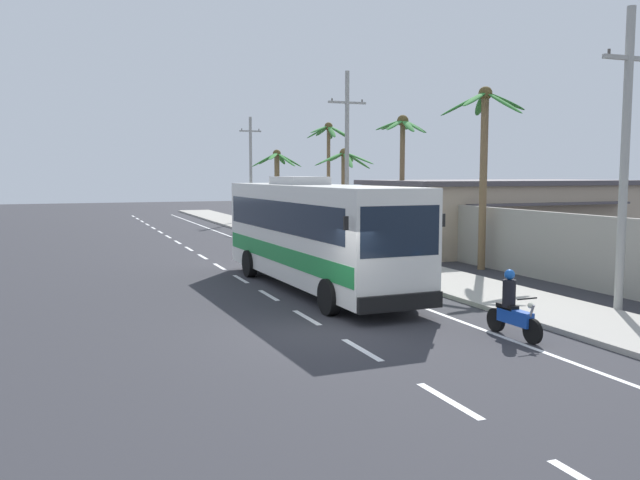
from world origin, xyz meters
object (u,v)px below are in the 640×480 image
pedestrian_midwalk (305,229)px  utility_pole_nearest (625,157)px  pedestrian_near_kerb (317,227)px  utility_pole_far (251,167)px  palm_fourth (344,176)px  pedestrian_far_walk (339,230)px  utility_pole_mid (347,155)px  palm_third (484,144)px  motorcycle_beside_bus (512,310)px  palm_nearest (277,175)px  roadside_building (500,214)px  palm_second (402,150)px  motorcycle_trailing (293,241)px  palm_farthest (328,149)px  coach_bus_foreground (314,231)px

pedestrian_midwalk → utility_pole_nearest: size_ratio=0.19×
pedestrian_near_kerb → utility_pole_far: (1.14, 18.36, 3.57)m
utility_pole_far → palm_fourth: bearing=-87.3°
pedestrian_far_walk → utility_pole_far: 22.62m
utility_pole_mid → palm_third: bearing=-83.3°
motorcycle_beside_bus → palm_nearest: bearing=82.6°
pedestrian_near_kerb → utility_pole_nearest: size_ratio=0.18×
palm_nearest → roadside_building: 17.61m
pedestrian_midwalk → utility_pole_mid: 4.91m
motorcycle_beside_bus → pedestrian_midwalk: bearing=84.3°
pedestrian_midwalk → palm_second: 6.91m
palm_nearest → palm_third: 22.05m
palm_fourth → roadside_building: 9.46m
palm_third → palm_fourth: bearing=92.4°
utility_pole_mid → palm_nearest: utility_pole_mid is taller
pedestrian_near_kerb → palm_third: 13.47m
roadside_building → pedestrian_near_kerb: bearing=140.6°
pedestrian_midwalk → utility_pole_mid: utility_pole_mid is taller
palm_nearest → motorcycle_trailing: bearing=-104.7°
motorcycle_beside_bus → palm_third: (6.08, 9.95, 4.52)m
motorcycle_beside_bus → palm_farthest: (7.12, 29.52, 5.02)m
palm_fourth → pedestrian_near_kerb: bearing=-163.1°
palm_third → palm_nearest: bearing=95.0°
motorcycle_beside_bus → palm_farthest: palm_farthest is taller
utility_pole_nearest → palm_fourth: (0.96, 21.91, -0.56)m
pedestrian_midwalk → palm_third: 11.86m
pedestrian_far_walk → utility_pole_far: utility_pole_far is taller
pedestrian_near_kerb → palm_fourth: size_ratio=0.28×
pedestrian_near_kerb → palm_farthest: size_ratio=0.20×
pedestrian_midwalk → palm_fourth: (3.51, 2.80, 2.87)m
pedestrian_far_walk → utility_pole_far: (1.42, 22.31, 3.45)m
palm_fourth → roadside_building: (5.93, -7.08, -2.03)m
motorcycle_trailing → palm_third: palm_third is taller
motorcycle_beside_bus → palm_second: size_ratio=0.29×
motorcycle_beside_bus → pedestrian_midwalk: size_ratio=1.19×
utility_pole_nearest → palm_second: utility_pole_nearest is taller
utility_pole_far → palm_third: (1.37, -30.89, 0.69)m
motorcycle_trailing → pedestrian_far_walk: size_ratio=1.13×
coach_bus_foreground → motorcycle_trailing: bearing=75.3°
palm_second → palm_farthest: palm_farthest is taller
palm_nearest → motorcycle_beside_bus: bearing=-97.4°
utility_pole_far → palm_second: 24.80m
palm_second → utility_pole_far: bearing=92.1°
motorcycle_beside_bus → palm_nearest: (4.15, 31.87, 3.24)m
pedestrian_near_kerb → palm_farthest: 9.21m
motorcycle_beside_bus → palm_nearest: size_ratio=0.35×
motorcycle_trailing → palm_third: bearing=-52.8°
utility_pole_far → palm_farthest: bearing=-78.0°
pedestrian_midwalk → palm_second: size_ratio=0.24×
pedestrian_far_walk → palm_second: 5.31m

